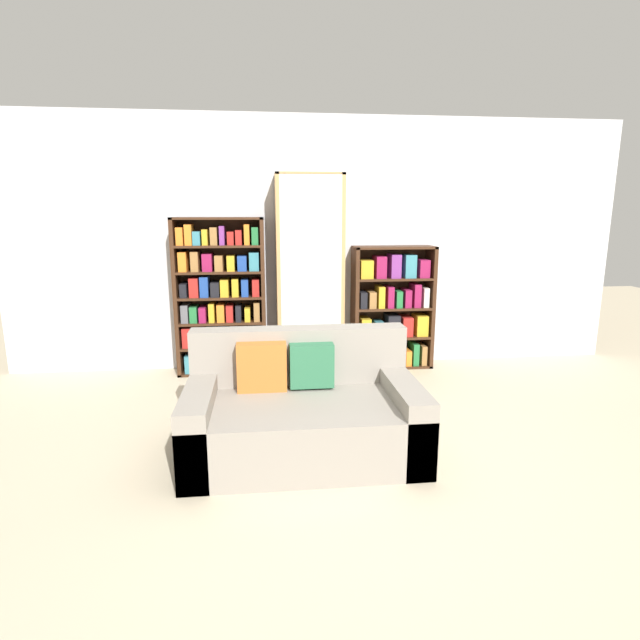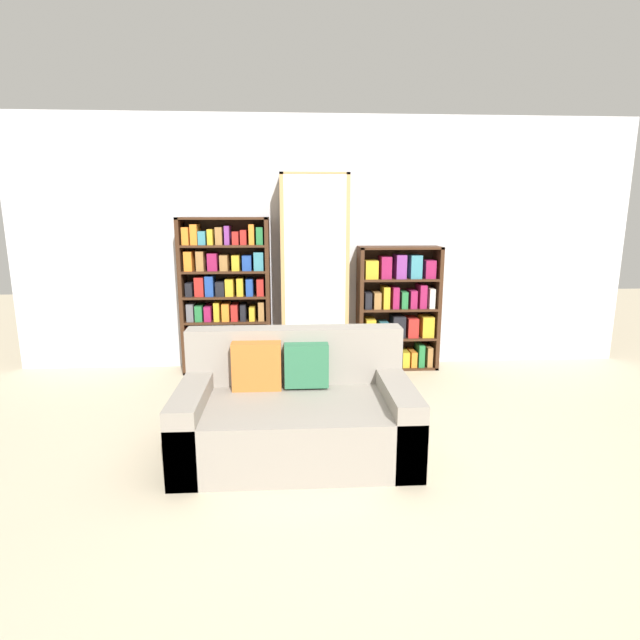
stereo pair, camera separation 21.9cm
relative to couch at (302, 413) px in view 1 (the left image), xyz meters
The scene contains 7 objects.
ground_plane 0.72m from the couch, 55.21° to the right, with size 16.00×16.00×0.00m, color beige.
wall_back 2.42m from the couch, 80.03° to the left, with size 6.74×0.06×2.70m.
couch is the anchor object (origin of this frame).
bookshelf_left 2.12m from the couch, 110.28° to the left, with size 0.93×0.32×1.65m.
display_cabinet 2.07m from the couch, 83.10° to the left, with size 0.70×0.36×2.08m.
bookshelf_right 2.28m from the couch, 59.18° to the left, with size 0.88×0.32×1.34m.
wine_bottle 1.70m from the couch, 62.26° to the left, with size 0.08×0.08×0.40m.
Camera 1 is at (-0.62, -2.81, 1.68)m, focal length 28.00 mm.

